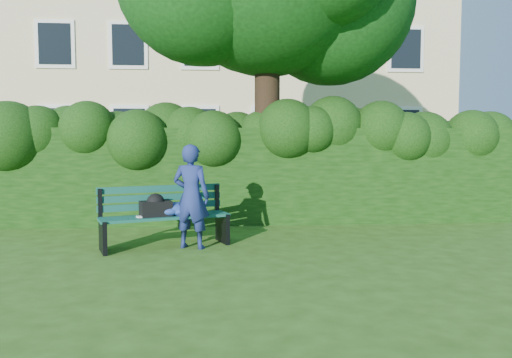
{
  "coord_description": "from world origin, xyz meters",
  "views": [
    {
      "loc": [
        -0.61,
        -7.37,
        1.55
      ],
      "look_at": [
        0.0,
        0.6,
        0.95
      ],
      "focal_mm": 35.0,
      "sensor_mm": 36.0,
      "label": 1
    }
  ],
  "objects": [
    {
      "name": "park_bench",
      "position": [
        -1.39,
        -0.01,
        0.5
      ],
      "size": [
        1.94,
        1.14,
        0.89
      ],
      "rotation": [
        0.0,
        0.0,
        0.34
      ],
      "color": "#0D433B",
      "rests_on": "ground"
    },
    {
      "name": "apartment_building",
      "position": [
        -0.0,
        13.99,
        6.0
      ],
      "size": [
        16.0,
        8.08,
        12.0
      ],
      "color": "beige",
      "rests_on": "ground"
    },
    {
      "name": "man_reading",
      "position": [
        -1.0,
        -0.14,
        0.76
      ],
      "size": [
        0.64,
        0.53,
        1.51
      ],
      "primitive_type": "imported",
      "rotation": [
        0.0,
        0.0,
        2.8
      ],
      "color": "navy",
      "rests_on": "ground"
    },
    {
      "name": "hedge",
      "position": [
        0.0,
        2.2,
        0.9
      ],
      "size": [
        10.0,
        1.0,
        1.8
      ],
      "color": "black",
      "rests_on": "ground"
    },
    {
      "name": "ground",
      "position": [
        0.0,
        0.0,
        0.0
      ],
      "size": [
        80.0,
        80.0,
        0.0
      ],
      "primitive_type": "plane",
      "color": "#304D14",
      "rests_on": "ground"
    }
  ]
}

